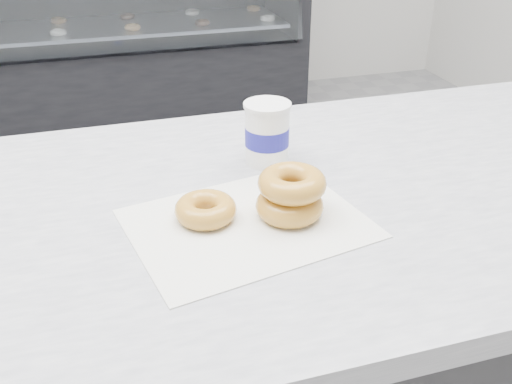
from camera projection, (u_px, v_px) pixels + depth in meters
ground at (153, 360)px, 1.82m from camera, size 5.00×5.00×0.00m
display_case at (97, 43)px, 3.36m from camera, size 2.40×0.74×1.25m
wax_paper at (247, 223)px, 0.85m from camera, size 0.38×0.32×0.00m
donut_single at (206, 209)px, 0.86m from camera, size 0.12×0.12×0.03m
donut_stack at (291, 194)px, 0.86m from camera, size 0.13×0.13×0.07m
coffee_cup at (267, 132)px, 1.01m from camera, size 0.10×0.10×0.11m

